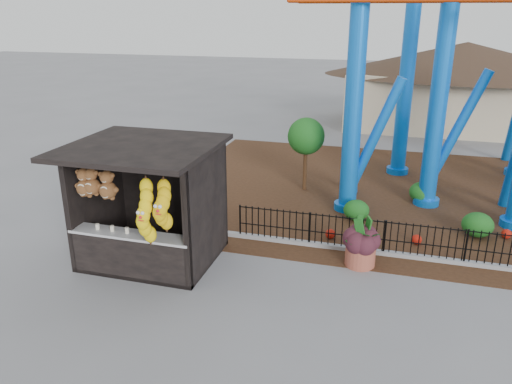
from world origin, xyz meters
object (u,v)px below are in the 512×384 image
(prize_booth, at_px, (146,208))
(terracotta_planter, at_px, (360,254))
(potted_plant, at_px, (361,247))
(roller_coaster, at_px, (487,0))

(prize_booth, relative_size, terracotta_planter, 4.58)
(potted_plant, bearing_deg, prize_booth, 176.24)
(terracotta_planter, bearing_deg, prize_booth, -165.55)
(prize_booth, height_order, potted_plant, prize_booth)
(prize_booth, xyz_separation_m, roller_coaster, (8.10, 7.31, 4.93))
(roller_coaster, bearing_deg, prize_booth, -137.92)
(terracotta_planter, bearing_deg, potted_plant, 56.69)
(prize_booth, distance_m, roller_coaster, 11.97)
(prize_booth, height_order, terracotta_planter, prize_booth)
(roller_coaster, height_order, terracotta_planter, roller_coaster)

